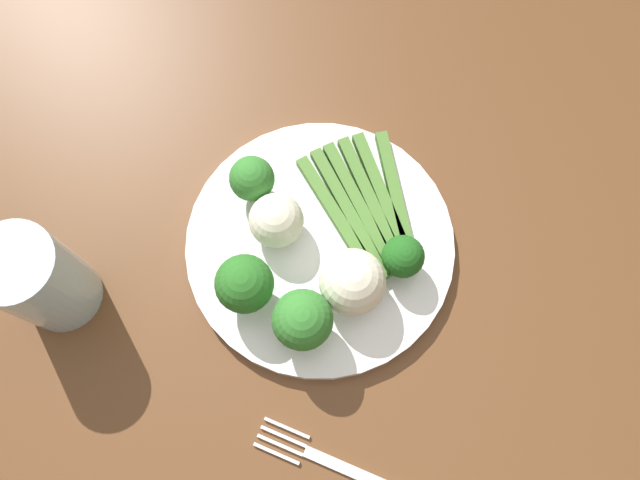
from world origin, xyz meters
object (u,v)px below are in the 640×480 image
(fork, at_px, (340,466))
(plate, at_px, (320,244))
(dining_table, at_px, (310,315))
(cauliflower_mid, at_px, (276,221))
(cauliflower_front, at_px, (353,282))
(asparagus_bundle, at_px, (366,207))
(broccoli_back, at_px, (245,284))
(broccoli_outer_edge, at_px, (252,179))
(water_glass, at_px, (40,280))
(broccoli_near_center, at_px, (403,257))
(broccoli_left, at_px, (306,321))

(fork, bearing_deg, plate, -62.80)
(dining_table, relative_size, fork, 8.66)
(cauliflower_mid, bearing_deg, cauliflower_front, -124.91)
(asparagus_bundle, height_order, cauliflower_front, cauliflower_front)
(plate, bearing_deg, dining_table, 172.83)
(dining_table, relative_size, broccoli_back, 21.32)
(broccoli_outer_edge, bearing_deg, plate, -123.13)
(broccoli_back, bearing_deg, dining_table, -81.29)
(dining_table, bearing_deg, broccoli_outer_edge, 33.40)
(broccoli_back, xyz_separation_m, water_glass, (-0.02, 0.18, 0.00))
(asparagus_bundle, distance_m, broccoli_near_center, 0.07)
(cauliflower_front, xyz_separation_m, water_glass, (-0.03, 0.28, 0.01))
(asparagus_bundle, bearing_deg, broccoli_outer_edge, 57.20)
(fork, bearing_deg, cauliflower_front, -71.98)
(asparagus_bundle, distance_m, water_glass, 0.31)
(dining_table, bearing_deg, cauliflower_front, -82.55)
(broccoli_outer_edge, distance_m, water_glass, 0.21)
(plate, height_order, broccoli_left, broccoli_left)
(broccoli_back, distance_m, fork, 0.18)
(broccoli_back, relative_size, fork, 0.41)
(broccoli_back, distance_m, water_glass, 0.18)
(plate, distance_m, broccoli_back, 0.10)
(broccoli_near_center, height_order, broccoli_outer_edge, broccoli_outer_edge)
(dining_table, distance_m, cauliflower_mid, 0.16)
(fork, relative_size, water_glass, 1.42)
(broccoli_left, relative_size, fork, 0.41)
(broccoli_back, xyz_separation_m, fork, (-0.15, -0.10, -0.05))
(cauliflower_front, bearing_deg, plate, 36.90)
(dining_table, distance_m, water_glass, 0.29)
(broccoli_left, relative_size, cauliflower_mid, 1.27)
(fork, bearing_deg, broccoli_left, -53.93)
(broccoli_left, height_order, fork, broccoli_left)
(plate, xyz_separation_m, cauliflower_mid, (0.01, 0.04, 0.03))
(water_glass, bearing_deg, broccoli_left, -92.68)
(asparagus_bundle, xyz_separation_m, water_glass, (-0.12, 0.29, 0.04))
(cauliflower_mid, distance_m, water_glass, 0.22)
(fork, bearing_deg, broccoli_near_center, -85.60)
(broccoli_outer_edge, bearing_deg, cauliflower_front, -131.20)
(cauliflower_front, bearing_deg, broccoli_near_center, -56.30)
(plate, height_order, broccoli_back, broccoli_back)
(broccoli_back, xyz_separation_m, cauliflower_front, (0.01, -0.10, -0.01))
(broccoli_back, relative_size, broccoli_left, 0.98)
(broccoli_back, bearing_deg, fork, -145.12)
(asparagus_bundle, height_order, cauliflower_mid, cauliflower_mid)
(cauliflower_front, bearing_deg, broccoli_back, 98.17)
(plate, bearing_deg, cauliflower_mid, 79.52)
(dining_table, xyz_separation_m, plate, (0.05, -0.01, 0.11))
(asparagus_bundle, relative_size, broccoli_near_center, 3.35)
(broccoli_left, xyz_separation_m, broccoli_near_center, (0.07, -0.08, -0.01))
(broccoli_near_center, bearing_deg, fork, 167.99)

